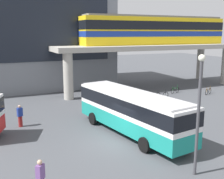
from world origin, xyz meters
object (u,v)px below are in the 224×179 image
(bus_main, at_px, (131,108))
(bicycle_red, at_px, (118,95))
(bicycle_green, at_px, (175,90))
(pedestrian_waiting_near_stop, at_px, (41,179))
(pedestrian_walking_across, at_px, (20,116))
(train, at_px, (156,30))
(bicycle_brown, at_px, (208,91))
(bicycle_black, at_px, (162,95))

(bus_main, relative_size, bicycle_red, 6.51)
(bicycle_green, relative_size, pedestrian_waiting_near_stop, 0.93)
(bus_main, relative_size, pedestrian_walking_across, 6.27)
(train, distance_m, bicycle_green, 8.91)
(bicycle_green, relative_size, bicycle_brown, 1.03)
(bicycle_red, bearing_deg, pedestrian_walking_across, -153.33)
(train, relative_size, pedestrian_waiting_near_stop, 11.64)
(train, distance_m, bicycle_black, 10.47)
(bicycle_red, distance_m, bicycle_brown, 11.37)
(bicycle_red, height_order, bicycle_green, same)
(bicycle_brown, relative_size, pedestrian_waiting_near_stop, 0.91)
(bicycle_green, xyz_separation_m, bicycle_black, (-3.19, -1.73, 0.00))
(bicycle_green, height_order, pedestrian_waiting_near_stop, pedestrian_waiting_near_stop)
(train, bearing_deg, bicycle_black, -116.12)
(bicycle_green, bearing_deg, bicycle_black, -151.53)
(bicycle_black, bearing_deg, train, 63.88)
(train, relative_size, bicycle_green, 12.45)
(train, bearing_deg, bicycle_green, -90.45)
(bicycle_black, distance_m, pedestrian_walking_across, 16.59)
(pedestrian_waiting_near_stop, distance_m, pedestrian_walking_across, 10.67)
(train, xyz_separation_m, bicycle_black, (-3.23, -6.58, -7.47))
(bicycle_green, distance_m, pedestrian_waiting_near_stop, 25.43)
(bicycle_brown, distance_m, pedestrian_waiting_near_stop, 26.74)
(bus_main, height_order, bicycle_red, bus_main)
(bicycle_black, xyz_separation_m, pedestrian_walking_across, (-16.15, -3.74, 0.49))
(bicycle_black, relative_size, pedestrian_waiting_near_stop, 0.98)
(bicycle_black, height_order, bicycle_brown, same)
(bicycle_black, bearing_deg, pedestrian_waiting_near_stop, -138.83)
(bicycle_red, distance_m, pedestrian_walking_across, 12.93)
(train, height_order, pedestrian_walking_across, train)
(bicycle_black, height_order, pedestrian_walking_across, pedestrian_walking_across)
(bicycle_red, relative_size, pedestrian_waiting_near_stop, 0.95)
(bicycle_black, bearing_deg, bicycle_brown, -5.52)
(bicycle_black, bearing_deg, bus_main, -134.79)
(bus_main, relative_size, bicycle_brown, 6.85)
(bicycle_red, bearing_deg, pedestrian_waiting_near_stop, -125.76)
(bus_main, distance_m, bicycle_brown, 17.45)
(bicycle_red, xyz_separation_m, bicycle_brown, (11.05, -2.68, 0.00))
(pedestrian_waiting_near_stop, bearing_deg, bicycle_black, 41.17)
(bicycle_red, height_order, bicycle_black, same)
(bicycle_red, bearing_deg, bus_main, -111.07)
(bus_main, relative_size, pedestrian_waiting_near_stop, 6.21)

